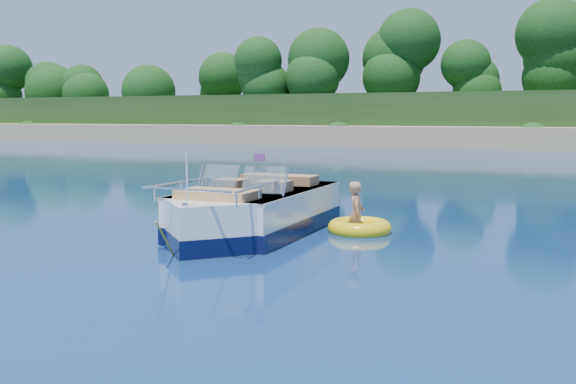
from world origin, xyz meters
The scene contains 6 objects.
ground centered at (0.00, 0.00, 0.00)m, with size 160.00×160.00×0.00m, color #0A1946.
shoreline centered at (0.00, 63.77, 0.98)m, with size 170.00×59.00×6.00m.
treeline centered at (0.04, 41.01, 5.55)m, with size 150.00×7.12×8.19m.
motorboat centered at (-2.28, 0.53, 0.38)m, with size 2.12×5.83×1.94m.
tow_tube centered at (-0.42, 1.64, 0.09)m, with size 1.66×1.66×0.33m.
boy centered at (-0.51, 1.69, 0.00)m, with size 0.48×0.32×1.32m, color tan.
Camera 1 is at (3.29, -10.33, 2.29)m, focal length 40.00 mm.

